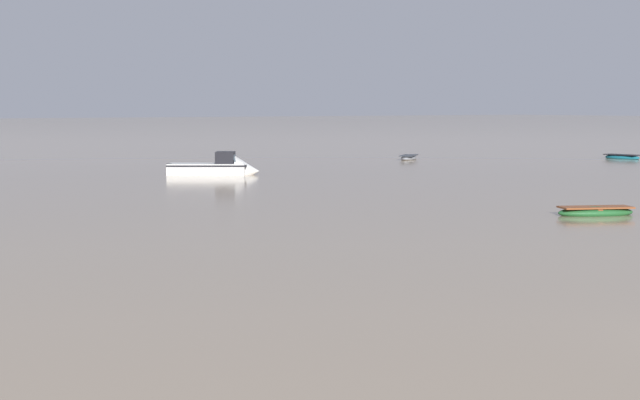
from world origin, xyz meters
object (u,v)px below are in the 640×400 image
at_px(rowboat_moored_6, 596,212).
at_px(motorboat_moored_3, 221,170).
at_px(rowboat_moored_1, 409,158).
at_px(rowboat_moored_4, 622,157).

bearing_deg(rowboat_moored_6, motorboat_moored_3, 115.96).
xyz_separation_m(rowboat_moored_1, rowboat_moored_4, (17.69, -10.80, 0.00)).
relative_size(rowboat_moored_4, rowboat_moored_6, 1.01).
relative_size(rowboat_moored_1, motorboat_moored_3, 0.55).
bearing_deg(rowboat_moored_4, rowboat_moored_1, -124.88).
height_order(rowboat_moored_4, rowboat_moored_6, rowboat_moored_4).
bearing_deg(rowboat_moored_1, motorboat_moored_3, -20.93).
distance_m(rowboat_moored_4, rowboat_moored_6, 54.26).
relative_size(motorboat_moored_3, rowboat_moored_6, 1.78).
height_order(rowboat_moored_4, motorboat_moored_3, motorboat_moored_3).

